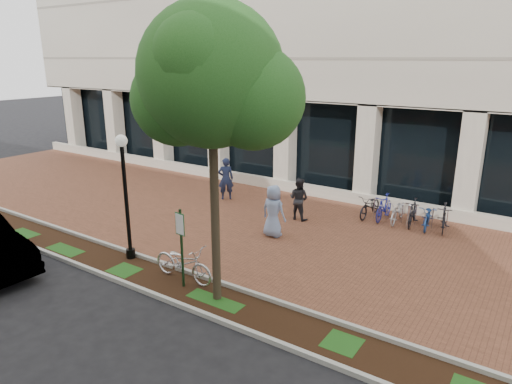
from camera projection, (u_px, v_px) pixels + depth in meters
The scene contains 14 objects.
ground at pixel (264, 226), 16.99m from camera, with size 120.00×120.00×0.00m, color black.
brick_plaza at pixel (264, 226), 16.99m from camera, with size 40.00×9.00×0.01m, color brown.
planting_strip at pixel (163, 281), 12.81m from camera, with size 40.00×1.50×0.01m, color black.
curb_plaza_side at pixel (181, 270), 13.39m from camera, with size 40.00×0.12×0.12m, color #ABABA1.
curb_street_side at pixel (143, 290), 12.20m from camera, with size 40.00×0.12×0.12m, color #ABABA1.
parking_sign at pixel (181, 238), 12.10m from camera, with size 0.34×0.07×2.25m.
lamppost at pixel (125, 190), 13.68m from camera, with size 0.36×0.36×3.90m.
street_tree at pixel (214, 84), 10.36m from camera, with size 4.03×3.36×7.36m.
locked_bicycle at pixel (183, 263), 12.75m from camera, with size 0.71×2.03×1.07m, color silver.
pedestrian_left at pixel (226, 179), 19.97m from camera, with size 0.68×0.45×1.87m, color #1C2546.
pedestrian_mid at pixel (299, 199), 17.51m from camera, with size 0.80×0.63×1.65m, color #242529.
pedestrian_right at pixel (273, 211), 15.80m from camera, with size 0.91×0.59×1.86m, color #8298C2.
bollard at pixel (409, 216), 16.57m from camera, with size 0.12×0.12×0.97m.
bike_rack_cluster at pixel (405, 212), 17.15m from camera, with size 3.49×1.77×0.99m.
Camera 1 is at (8.61, -13.41, 6.05)m, focal length 32.00 mm.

